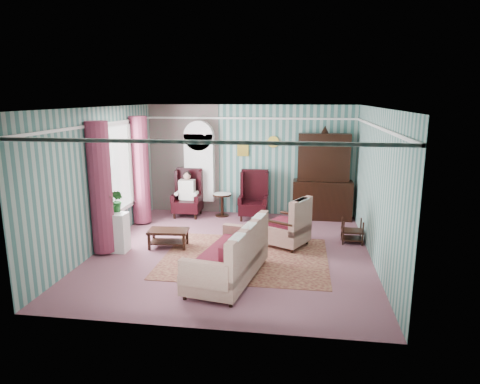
# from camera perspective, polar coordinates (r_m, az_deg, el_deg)

# --- Properties ---
(floor) EXTENTS (6.00, 6.00, 0.00)m
(floor) POSITION_cam_1_polar(r_m,az_deg,el_deg) (8.84, -0.98, -7.94)
(floor) COLOR #814B57
(floor) RESTS_ON ground
(room_shell) EXTENTS (5.53, 6.02, 2.91)m
(room_shell) POSITION_cam_1_polar(r_m,az_deg,el_deg) (8.64, -4.90, 5.27)
(room_shell) COLOR #3A6A63
(room_shell) RESTS_ON ground
(bookcase) EXTENTS (0.80, 0.28, 2.24)m
(bookcase) POSITION_cam_1_polar(r_m,az_deg,el_deg) (11.50, -5.41, 2.64)
(bookcase) COLOR white
(bookcase) RESTS_ON floor
(dresser_hutch) EXTENTS (1.50, 0.56, 2.36)m
(dresser_hutch) POSITION_cam_1_polar(r_m,az_deg,el_deg) (11.07, 11.03, 2.38)
(dresser_hutch) COLOR black
(dresser_hutch) RESTS_ON floor
(wingback_left) EXTENTS (0.76, 0.80, 1.25)m
(wingback_left) POSITION_cam_1_polar(r_m,az_deg,el_deg) (11.29, -7.05, -0.16)
(wingback_left) COLOR black
(wingback_left) RESTS_ON floor
(wingback_right) EXTENTS (0.76, 0.80, 1.25)m
(wingback_right) POSITION_cam_1_polar(r_m,az_deg,el_deg) (10.97, 1.81, -0.44)
(wingback_right) COLOR black
(wingback_right) RESTS_ON floor
(seated_woman) EXTENTS (0.44, 0.40, 1.18)m
(seated_woman) POSITION_cam_1_polar(r_m,az_deg,el_deg) (11.30, -7.04, -0.33)
(seated_woman) COLOR white
(seated_woman) RESTS_ON floor
(round_side_table) EXTENTS (0.50, 0.50, 0.60)m
(round_side_table) POSITION_cam_1_polar(r_m,az_deg,el_deg) (11.31, -2.40, -1.74)
(round_side_table) COLOR black
(round_side_table) RESTS_ON floor
(nest_table) EXTENTS (0.45, 0.38, 0.54)m
(nest_table) POSITION_cam_1_polar(r_m,az_deg,el_deg) (9.57, 14.72, -5.03)
(nest_table) COLOR black
(nest_table) RESTS_ON floor
(plant_stand) EXTENTS (0.55, 0.35, 0.80)m
(plant_stand) POSITION_cam_1_polar(r_m,az_deg,el_deg) (9.12, -16.43, -5.17)
(plant_stand) COLOR silver
(plant_stand) RESTS_ON floor
(rug) EXTENTS (3.20, 2.60, 0.01)m
(rug) POSITION_cam_1_polar(r_m,az_deg,el_deg) (8.52, 0.72, -8.71)
(rug) COLOR #481A18
(rug) RESTS_ON floor
(sofa) EXTENTS (1.45, 2.22, 0.95)m
(sofa) POSITION_cam_1_polar(r_m,az_deg,el_deg) (7.40, -1.69, -8.23)
(sofa) COLOR #C1B495
(sofa) RESTS_ON floor
(floral_armchair) EXTENTS (1.17, 1.18, 0.89)m
(floral_armchair) POSITION_cam_1_polar(r_m,az_deg,el_deg) (9.09, 6.21, -4.46)
(floral_armchair) COLOR beige
(floral_armchair) RESTS_ON floor
(coffee_table) EXTENTS (0.86, 0.55, 0.38)m
(coffee_table) POSITION_cam_1_polar(r_m,az_deg,el_deg) (9.15, -9.52, -6.13)
(coffee_table) COLOR black
(coffee_table) RESTS_ON floor
(potted_plant_a) EXTENTS (0.45, 0.42, 0.42)m
(potted_plant_a) POSITION_cam_1_polar(r_m,az_deg,el_deg) (8.90, -17.04, -1.56)
(potted_plant_a) COLOR #1A4816
(potted_plant_a) RESTS_ON plant_stand
(potted_plant_b) EXTENTS (0.31, 0.29, 0.46)m
(potted_plant_b) POSITION_cam_1_polar(r_m,az_deg,el_deg) (9.04, -16.04, -1.15)
(potted_plant_b) COLOR #1E4D18
(potted_plant_b) RESTS_ON plant_stand
(potted_plant_c) EXTENTS (0.31, 0.31, 0.42)m
(potted_plant_c) POSITION_cam_1_polar(r_m,az_deg,el_deg) (9.05, -16.98, -1.33)
(potted_plant_c) COLOR #25561A
(potted_plant_c) RESTS_ON plant_stand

